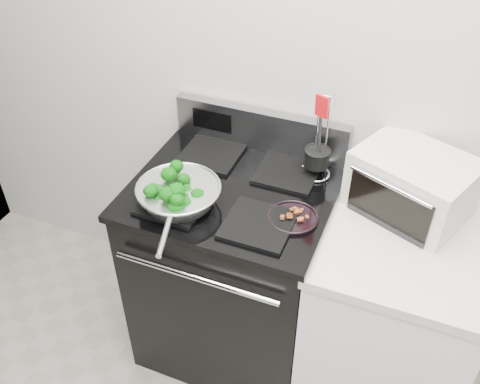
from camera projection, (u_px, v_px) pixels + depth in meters
The scene contains 8 objects.
back_wall at pixel (341, 70), 2.00m from camera, with size 4.00×0.02×2.70m, color beige.
gas_range at pixel (234, 268), 2.39m from camera, with size 0.79×0.69×1.13m.
counter at pixel (387, 319), 2.20m from camera, with size 0.62×0.68×0.92m.
skillet at pixel (179, 194), 1.98m from camera, with size 0.32×0.50×0.07m.
broccoli_pile at pixel (178, 189), 1.97m from camera, with size 0.25×0.25×0.09m, color black, non-canonical shape.
bacon_plate at pixel (293, 215), 1.94m from camera, with size 0.19×0.19×0.04m.
utensil_holder at pixel (317, 162), 2.12m from camera, with size 0.12×0.12×0.37m.
toaster_oven at pixel (412, 184), 1.97m from camera, with size 0.49×0.44×0.23m.
Camera 1 is at (0.34, -0.10, 2.25)m, focal length 40.00 mm.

